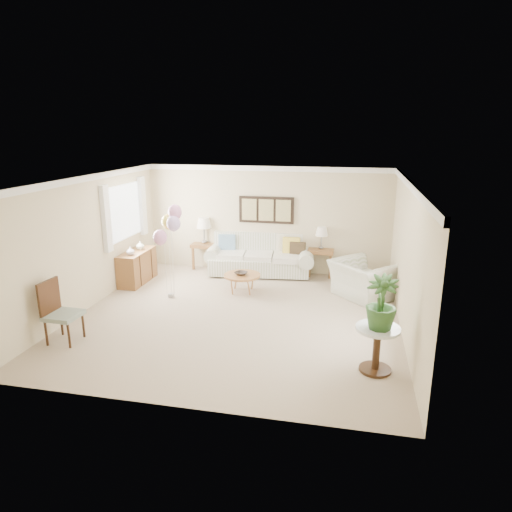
% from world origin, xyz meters
% --- Properties ---
extents(ground_plane, '(6.00, 6.00, 0.00)m').
position_xyz_m(ground_plane, '(0.00, 0.00, 0.00)').
color(ground_plane, tan).
extents(room_shell, '(6.04, 6.04, 2.60)m').
position_xyz_m(room_shell, '(-0.11, 0.09, 1.63)').
color(room_shell, beige).
rests_on(room_shell, ground).
extents(wall_art_triptych, '(1.35, 0.06, 0.65)m').
position_xyz_m(wall_art_triptych, '(0.00, 2.96, 1.55)').
color(wall_art_triptych, black).
rests_on(wall_art_triptych, ground).
extents(sofa, '(2.74, 1.24, 0.98)m').
position_xyz_m(sofa, '(-0.11, 2.76, 0.38)').
color(sofa, silver).
rests_on(sofa, ground).
extents(end_table_left, '(0.60, 0.55, 0.65)m').
position_xyz_m(end_table_left, '(-1.58, 2.92, 0.55)').
color(end_table_left, brown).
rests_on(end_table_left, ground).
extents(end_table_right, '(0.61, 0.56, 0.67)m').
position_xyz_m(end_table_right, '(1.36, 2.92, 0.56)').
color(end_table_right, brown).
rests_on(end_table_right, ground).
extents(lamp_left, '(0.37, 0.37, 0.66)m').
position_xyz_m(lamp_left, '(-1.58, 2.92, 1.15)').
color(lamp_left, gray).
rests_on(lamp_left, end_table_left).
extents(lamp_right, '(0.30, 0.30, 0.53)m').
position_xyz_m(lamp_right, '(1.36, 2.92, 1.07)').
color(lamp_right, gray).
rests_on(lamp_right, end_table_right).
extents(coffee_table, '(0.80, 0.80, 0.40)m').
position_xyz_m(coffee_table, '(-0.22, 1.35, 0.37)').
color(coffee_table, '#A9643E').
rests_on(coffee_table, ground).
extents(decor_bowl, '(0.34, 0.34, 0.06)m').
position_xyz_m(decor_bowl, '(-0.24, 1.32, 0.44)').
color(decor_bowl, '#2C2420').
rests_on(decor_bowl, coffee_table).
extents(armchair, '(1.58, 1.59, 0.78)m').
position_xyz_m(armchair, '(2.34, 1.57, 0.39)').
color(armchair, silver).
rests_on(armchair, ground).
extents(side_table, '(0.64, 0.64, 0.70)m').
position_xyz_m(side_table, '(2.49, -1.53, 0.53)').
color(side_table, silver).
rests_on(side_table, ground).
extents(potted_plant, '(0.52, 0.52, 0.79)m').
position_xyz_m(potted_plant, '(2.51, -1.57, 1.09)').
color(potted_plant, '#284C22').
rests_on(potted_plant, side_table).
extents(accent_chair, '(0.54, 0.54, 1.06)m').
position_xyz_m(accent_chair, '(-2.64, -1.60, 0.55)').
color(accent_chair, gray).
rests_on(accent_chair, ground).
extents(credenza, '(0.46, 1.20, 0.74)m').
position_xyz_m(credenza, '(-2.76, 1.50, 0.37)').
color(credenza, brown).
rests_on(credenza, ground).
extents(vase_white, '(0.20, 0.20, 0.19)m').
position_xyz_m(vase_white, '(-2.74, 1.19, 0.83)').
color(vase_white, silver).
rests_on(vase_white, credenza).
extents(vase_sage, '(0.24, 0.24, 0.20)m').
position_xyz_m(vase_sage, '(-2.74, 1.68, 0.84)').
color(vase_sage, beige).
rests_on(vase_sage, credenza).
extents(balloon_cluster, '(0.55, 0.52, 1.98)m').
position_xyz_m(balloon_cluster, '(-1.59, 0.74, 1.58)').
color(balloon_cluster, gray).
rests_on(balloon_cluster, ground).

